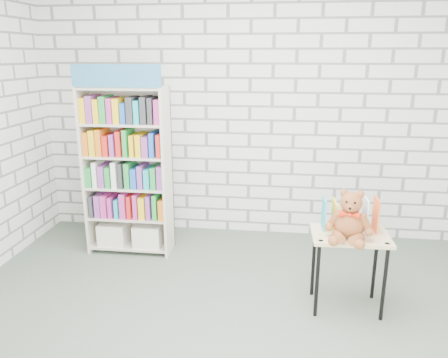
# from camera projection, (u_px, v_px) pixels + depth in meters

# --- Properties ---
(ground) EXTENTS (4.50, 4.50, 0.00)m
(ground) POSITION_uv_depth(u_px,v_px,m) (227.00, 341.00, 3.05)
(ground) COLOR #495649
(ground) RESTS_ON ground
(room_shell) EXTENTS (4.52, 4.02, 2.81)m
(room_shell) POSITION_uv_depth(u_px,v_px,m) (227.00, 79.00, 2.55)
(room_shell) COLOR silver
(room_shell) RESTS_ON ground
(bookshelf) EXTENTS (0.82, 0.32, 1.84)m
(bookshelf) POSITION_uv_depth(u_px,v_px,m) (128.00, 170.00, 4.25)
(bookshelf) COLOR beige
(bookshelf) RESTS_ON ground
(display_table) EXTENTS (0.58, 0.41, 0.62)m
(display_table) POSITION_uv_depth(u_px,v_px,m) (349.00, 245.00, 3.32)
(display_table) COLOR tan
(display_table) RESTS_ON ground
(table_books) EXTENTS (0.40, 0.18, 0.24)m
(table_books) POSITION_uv_depth(u_px,v_px,m) (350.00, 215.00, 3.35)
(table_books) COLOR #2B9FBB
(table_books) RESTS_ON display_table
(teddy_bear) EXTENTS (0.34, 0.33, 0.37)m
(teddy_bear) POSITION_uv_depth(u_px,v_px,m) (350.00, 220.00, 3.17)
(teddy_bear) COLOR brown
(teddy_bear) RESTS_ON display_table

